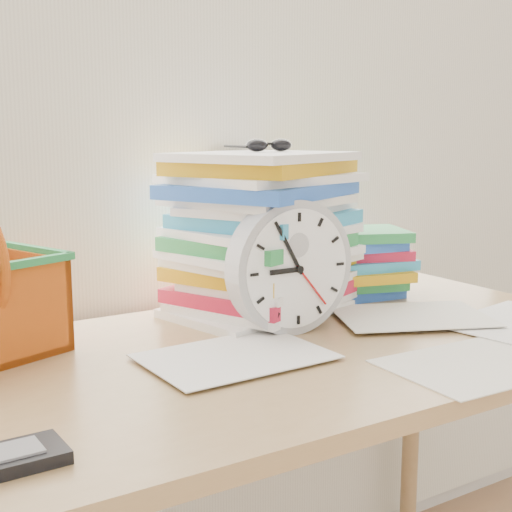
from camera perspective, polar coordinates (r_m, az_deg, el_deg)
curtain at (r=1.54m, az=-6.88°, el=16.51°), size 2.40×0.01×2.50m
desk at (r=1.28m, az=1.12°, el=-10.47°), size 1.40×0.70×0.75m
paper_stack at (r=1.47m, az=0.67°, el=1.84°), size 0.45×0.41×0.33m
clock at (r=1.32m, az=2.72°, el=-0.85°), size 0.25×0.05×0.25m
sunglasses at (r=1.47m, az=1.05°, el=8.86°), size 0.12×0.10×0.03m
book_stack at (r=1.64m, az=8.12°, el=-0.53°), size 0.30×0.26×0.15m
scattered_papers at (r=1.26m, az=1.13°, el=-7.01°), size 1.26×0.42×0.02m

